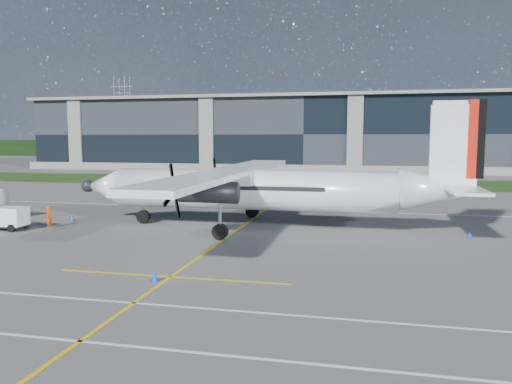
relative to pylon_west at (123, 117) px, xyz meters
The scene contains 14 objects.
ground 136.84m from the pylon_west, 53.97° to the right, with size 400.00×400.00×0.00m, color #565451.
grass_strip 130.49m from the pylon_west, 51.89° to the right, with size 400.00×18.00×0.04m, color #173A0F.
terminal_building 106.57m from the pylon_west, 41.19° to the right, with size 120.00×20.00×15.00m, color black.
tree_line 81.51m from the pylon_west, ahead, with size 400.00×6.00×6.00m, color black.
pylon_west is the anchor object (origin of this frame).
yellow_taxiway_centerline 163.44m from the pylon_west, 59.34° to the right, with size 0.20×70.00×0.01m, color yellow.
white_lane_line 183.09m from the pylon_west, 64.00° to the right, with size 90.00×0.15×0.01m, color white.
turboprop_aircraft 165.77m from the pylon_west, 59.08° to the right, with size 30.21×31.33×9.40m, color white, non-canonical shape.
baggage_tug 161.61m from the pylon_west, 65.67° to the right, with size 2.82×1.69×1.69m, color white, non-canonical shape.
ground_crew_person 161.31m from the pylon_west, 64.66° to the right, with size 0.76×0.54×1.86m, color #F25907.
safety_cone_stbdwing 150.76m from the pylon_west, 56.75° to the right, with size 0.36×0.36×0.50m, color #0C35CC.
safety_cone_fwd 158.50m from the pylon_west, 64.20° to the right, with size 0.36×0.36×0.50m, color #0C35CC.
safety_cone_portwing 177.82m from the pylon_west, 62.24° to the right, with size 0.36×0.36×0.50m, color #0C35CC.
safety_cone_tail 174.38m from the pylon_west, 55.16° to the right, with size 0.36×0.36×0.50m, color #0C35CC.
Camera 1 is at (12.27, -28.45, 6.81)m, focal length 35.00 mm.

